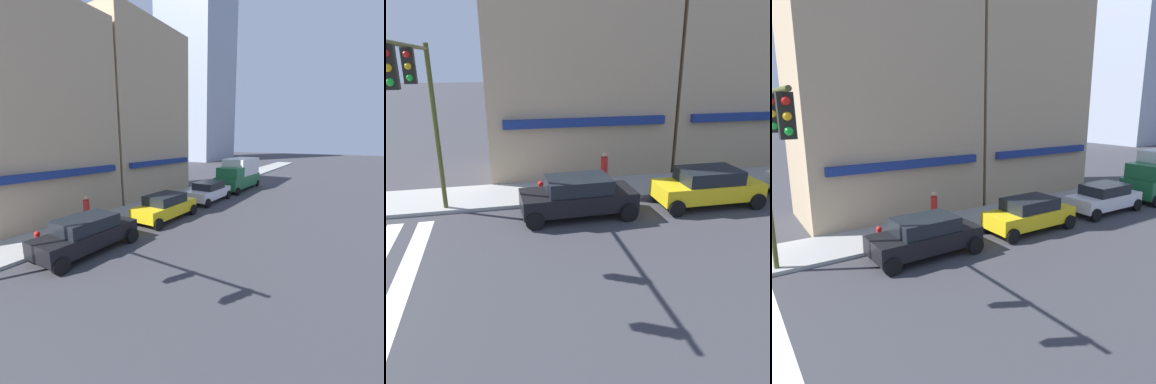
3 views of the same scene
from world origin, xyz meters
The scene contains 6 objects.
storefront_row centered at (15.55, 11.50, 6.60)m, with size 18.11×5.30×13.91m.
sedan_black centered at (9.56, 4.70, 0.84)m, with size 4.45×2.02×1.59m.
sedan_yellow centered at (15.11, 4.70, 0.84)m, with size 4.41×2.02×1.59m.
sedan_white centered at (20.69, 4.70, 0.84)m, with size 4.42×2.02×1.59m.
pedestrian_red_jacket centered at (11.30, 7.08, 1.07)m, with size 0.32×0.32×1.77m.
fire_hydrant centered at (8.32, 6.40, 0.61)m, with size 0.24×0.24×0.84m.
Camera 3 is at (3.14, -7.69, 5.91)m, focal length 35.00 mm.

